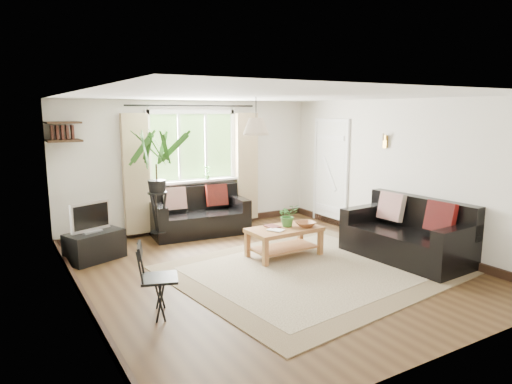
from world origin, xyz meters
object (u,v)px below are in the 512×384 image
sofa_back (199,212)px  tv_stand (95,246)px  sofa_right (406,231)px  folding_chair (160,280)px  palm_stand (157,188)px  coffee_table (284,242)px

sofa_back → tv_stand: 2.04m
tv_stand → sofa_back: bearing=-4.8°
sofa_right → folding_chair: bearing=-94.0°
sofa_back → folding_chair: size_ratio=2.08×
sofa_back → folding_chair: (-1.73, -2.88, 0.01)m
sofa_right → tv_stand: bearing=-123.9°
sofa_right → folding_chair: (-3.80, 0.03, -0.03)m
sofa_back → folding_chair: bearing=-115.6°
sofa_right → palm_stand: palm_stand is taller
sofa_right → palm_stand: (-2.92, 2.66, 0.52)m
palm_stand → tv_stand: bearing=-164.1°
palm_stand → folding_chair: 2.83m
tv_stand → folding_chair: (0.22, -2.32, 0.19)m
sofa_back → palm_stand: (-0.85, -0.26, 0.56)m
sofa_right → folding_chair: 3.80m
sofa_right → tv_stand: 4.66m
coffee_table → sofa_right: bearing=-35.0°
sofa_back → palm_stand: bearing=-157.9°
tv_stand → folding_chair: folding_chair is taller
folding_chair → palm_stand: bearing=-0.0°
sofa_back → tv_stand: bearing=-158.4°
coffee_table → folding_chair: 2.53m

